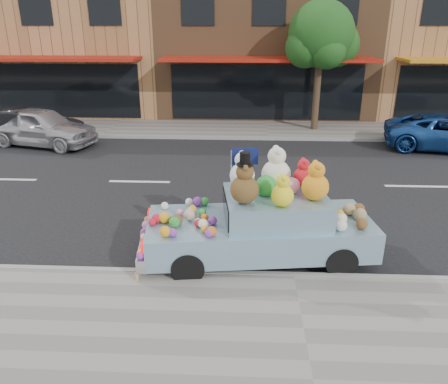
# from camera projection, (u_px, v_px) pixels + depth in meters

# --- Properties ---
(ground) EXTENTS (120.00, 120.00, 0.00)m
(ground) POSITION_uv_depth(u_px,v_px,m) (276.00, 184.00, 12.62)
(ground) COLOR black
(ground) RESTS_ON ground
(near_sidewalk) EXTENTS (60.00, 3.00, 0.12)m
(near_sidewalk) POSITION_uv_depth(u_px,v_px,m) (303.00, 331.00, 6.56)
(near_sidewalk) COLOR gray
(near_sidewalk) RESTS_ON ground
(far_sidewalk) EXTENTS (60.00, 3.00, 0.12)m
(far_sidewalk) POSITION_uv_depth(u_px,v_px,m) (267.00, 130.00, 18.64)
(far_sidewalk) COLOR gray
(far_sidewalk) RESTS_ON ground
(near_kerb) EXTENTS (60.00, 0.12, 0.13)m
(near_kerb) POSITION_uv_depth(u_px,v_px,m) (293.00, 277.00, 7.95)
(near_kerb) COLOR gray
(near_kerb) RESTS_ON ground
(far_kerb) EXTENTS (60.00, 0.12, 0.13)m
(far_kerb) POSITION_uv_depth(u_px,v_px,m) (268.00, 138.00, 17.24)
(far_kerb) COLOR gray
(far_kerb) RESTS_ON ground
(storefront_left) EXTENTS (10.00, 9.80, 7.30)m
(storefront_left) POSITION_uv_depth(u_px,v_px,m) (73.00, 36.00, 22.86)
(storefront_left) COLOR #AB7447
(storefront_left) RESTS_ON ground
(storefront_mid) EXTENTS (10.00, 9.80, 7.30)m
(storefront_mid) POSITION_uv_depth(u_px,v_px,m) (265.00, 36.00, 22.41)
(storefront_mid) COLOR brown
(storefront_mid) RESTS_ON ground
(street_tree) EXTENTS (3.00, 2.70, 5.22)m
(street_tree) POSITION_uv_depth(u_px,v_px,m) (321.00, 40.00, 17.26)
(street_tree) COLOR #38281C
(street_tree) RESTS_ON ground
(car_silver) EXTENTS (4.48, 2.71, 1.43)m
(car_silver) POSITION_uv_depth(u_px,v_px,m) (41.00, 127.00, 16.27)
(car_silver) COLOR silver
(car_silver) RESTS_ON ground
(car_dark) EXTENTS (4.09, 1.64, 1.32)m
(car_dark) POSITION_uv_depth(u_px,v_px,m) (29.00, 126.00, 16.58)
(car_dark) COLOR black
(car_dark) RESTS_ON ground
(art_car) EXTENTS (4.66, 2.27, 2.30)m
(art_car) POSITION_uv_depth(u_px,v_px,m) (262.00, 221.00, 8.43)
(art_car) COLOR black
(art_car) RESTS_ON ground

